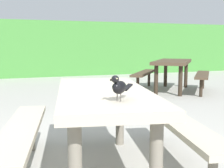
% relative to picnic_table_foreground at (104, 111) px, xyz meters
% --- Properties ---
extents(hedge_wall, '(28.00, 2.09, 1.93)m').
position_rel_picnic_table_foreground_xyz_m(hedge_wall, '(-0.25, 8.98, 0.41)').
color(hedge_wall, '#428438').
rests_on(hedge_wall, ground).
extents(picnic_table_foreground, '(1.99, 2.01, 0.74)m').
position_rel_picnic_table_foreground_xyz_m(picnic_table_foreground, '(0.00, 0.00, 0.00)').
color(picnic_table_foreground, '#B2A893').
rests_on(picnic_table_foreground, ground).
extents(bird_grackle, '(0.24, 0.20, 0.18)m').
position_rel_picnic_table_foreground_xyz_m(bird_grackle, '(-0.07, -0.54, 0.29)').
color(bird_grackle, black).
rests_on(bird_grackle, picnic_table_foreground).
extents(picnic_table_mid_left, '(2.38, 2.38, 0.74)m').
position_rel_picnic_table_foreground_xyz_m(picnic_table_mid_left, '(3.03, 3.84, 0.00)').
color(picnic_table_mid_left, '#473828').
rests_on(picnic_table_mid_left, ground).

